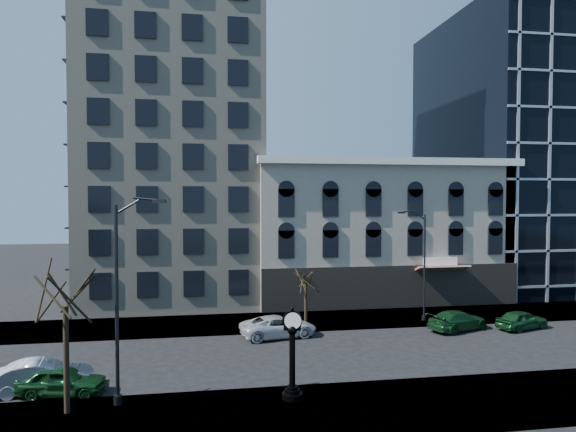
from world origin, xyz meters
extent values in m
plane|color=black|center=(0.00, 0.00, 0.00)|extent=(160.00, 160.00, 0.00)
cube|color=gray|center=(0.00, 8.00, 0.06)|extent=(160.00, 6.00, 0.12)
cube|color=gray|center=(0.00, -8.00, 0.06)|extent=(160.00, 6.00, 0.12)
cube|color=#B8AC94|center=(-6.00, 19.00, 19.00)|extent=(15.00, 15.00, 38.00)
cube|color=#A79D8A|center=(12.00, 16.00, 6.00)|extent=(22.00, 10.00, 12.00)
cube|color=white|center=(12.00, 10.80, 12.20)|extent=(22.60, 0.80, 0.60)
cube|color=black|center=(12.00, 10.95, 1.80)|extent=(22.00, 0.30, 3.60)
cube|color=maroon|center=(16.00, 10.40, 3.40)|extent=(4.50, 1.18, 0.55)
cube|color=black|center=(32.00, 21.00, 14.00)|extent=(20.00, 20.00, 28.00)
cylinder|color=black|center=(0.45, -6.60, 0.25)|extent=(0.95, 0.95, 0.26)
cylinder|color=black|center=(0.45, -6.60, 0.46)|extent=(0.69, 0.69, 0.17)
cylinder|color=black|center=(0.45, -6.60, 0.62)|extent=(0.52, 0.52, 0.14)
cylinder|color=black|center=(0.45, -6.60, 1.92)|extent=(0.27, 0.27, 2.49)
sphere|color=black|center=(0.45, -6.60, 3.26)|extent=(0.48, 0.48, 0.48)
cube|color=black|center=(0.45, -6.60, 3.34)|extent=(0.80, 0.35, 0.21)
cylinder|color=black|center=(0.45, -6.60, 3.69)|extent=(0.93, 0.45, 0.89)
cylinder|color=white|center=(0.45, -6.75, 3.69)|extent=(0.74, 0.17, 0.76)
cylinder|color=white|center=(0.45, -6.45, 3.69)|extent=(0.74, 0.17, 0.76)
sphere|color=black|center=(0.45, -6.60, 4.20)|extent=(0.17, 0.17, 0.17)
cylinder|color=black|center=(-7.22, -6.00, 4.50)|extent=(0.16, 0.16, 8.76)
cylinder|color=black|center=(-7.22, -6.00, 0.32)|extent=(0.37, 0.37, 0.41)
cube|color=black|center=(-5.32, -6.36, 9.03)|extent=(0.59, 0.32, 0.14)
cylinder|color=black|center=(12.61, 6.43, 4.05)|extent=(0.15, 0.15, 7.86)
cylinder|color=black|center=(12.61, 6.43, 0.30)|extent=(0.33, 0.33, 0.37)
cube|color=black|center=(10.89, 6.23, 8.12)|extent=(0.52, 0.26, 0.13)
cylinder|color=black|center=(-9.18, -6.60, 2.39)|extent=(0.23, 0.23, 4.53)
cylinder|color=black|center=(3.79, 6.96, 1.61)|extent=(0.23, 0.23, 2.98)
imported|color=#143F1E|center=(-10.00, -4.16, 0.68)|extent=(4.12, 2.03, 1.35)
imported|color=silver|center=(-11.03, -3.57, 0.74)|extent=(4.70, 2.21, 1.49)
imported|color=silver|center=(1.38, 4.09, 0.70)|extent=(5.39, 3.24, 1.40)
imported|color=#143F1E|center=(13.93, 3.82, 0.68)|extent=(5.03, 3.46, 1.35)
imported|color=#143F1E|center=(18.47, 3.32, 0.67)|extent=(4.19, 2.63, 1.33)
camera|label=1|loc=(-3.44, -29.12, 9.17)|focal=32.00mm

